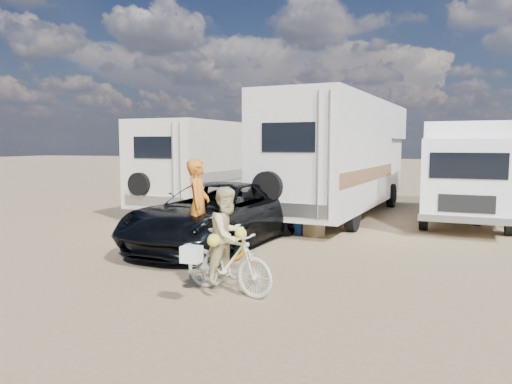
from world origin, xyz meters
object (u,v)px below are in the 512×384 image
(box_truck, at_px, (467,173))
(bike_man, at_px, (199,236))
(rv_left, at_px, (210,167))
(rider_man, at_px, (198,215))
(rv_main, at_px, (342,158))
(crate, at_px, (314,230))
(rider_woman, at_px, (228,246))
(bike_woman, at_px, (228,262))
(cooler, at_px, (296,226))
(dark_suv, at_px, (215,215))
(bike_parked, at_px, (499,212))

(box_truck, distance_m, bike_man, 9.12)
(box_truck, xyz_separation_m, bike_man, (-5.58, -7.14, -1.00))
(rv_left, distance_m, rider_man, 7.87)
(bike_man, bearing_deg, box_truck, -51.81)
(rv_main, relative_size, box_truck, 1.50)
(crate, bearing_deg, rider_woman, -93.04)
(bike_man, bearing_deg, rv_main, -27.04)
(bike_man, distance_m, crate, 3.77)
(box_truck, bearing_deg, rv_left, -176.77)
(bike_man, distance_m, rider_man, 0.44)
(bike_woman, distance_m, rider_woman, 0.26)
(rider_man, bearing_deg, rider_woman, -156.36)
(cooler, bearing_deg, bike_man, -87.89)
(rv_main, bearing_deg, rider_man, -96.61)
(bike_woman, xyz_separation_m, rider_man, (-1.41, 1.84, 0.44))
(rv_main, distance_m, box_truck, 3.87)
(crate, bearing_deg, rv_left, 140.65)
(dark_suv, bearing_deg, rv_left, 122.06)
(dark_suv, distance_m, rider_woman, 3.71)
(box_truck, relative_size, cooler, 12.25)
(box_truck, height_order, bike_woman, box_truck)
(rv_main, bearing_deg, cooler, -91.83)
(crate, bearing_deg, rider_man, -116.72)
(cooler, bearing_deg, bike_woman, -67.13)
(dark_suv, bearing_deg, bike_parked, 42.77)
(rider_man, xyz_separation_m, bike_parked, (6.40, 6.36, -0.51))
(rv_left, height_order, rider_man, rv_left)
(rv_left, xyz_separation_m, rider_woman, (4.45, -9.08, -0.80))
(bike_woman, relative_size, crate, 4.20)
(rv_left, relative_size, crate, 17.18)
(box_truck, relative_size, bike_parked, 3.70)
(dark_suv, distance_m, bike_woman, 3.72)
(box_truck, bearing_deg, rider_man, -124.15)
(bike_woman, bearing_deg, rv_left, 42.07)
(bike_man, bearing_deg, bike_parked, -59.00)
(rv_main, relative_size, bike_man, 4.84)
(bike_parked, bearing_deg, crate, 136.44)
(bike_woman, distance_m, rider_man, 2.36)
(bike_man, bearing_deg, dark_suv, -2.85)
(rv_left, height_order, bike_parked, rv_left)
(bike_man, xyz_separation_m, rider_woman, (1.41, -1.84, 0.26))
(rider_man, bearing_deg, bike_woman, -156.36)
(rider_woman, bearing_deg, crate, 12.90)
(rv_left, xyz_separation_m, crate, (4.73, -3.88, -1.41))
(bike_woman, bearing_deg, crate, 12.90)
(box_truck, distance_m, cooler, 5.83)
(rv_main, height_order, cooler, rv_main)
(cooler, xyz_separation_m, crate, (0.52, -0.20, -0.04))
(rv_left, bearing_deg, cooler, -37.38)
(rv_left, height_order, bike_man, rv_left)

